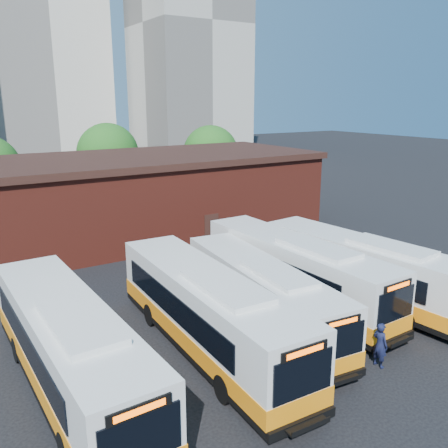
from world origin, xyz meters
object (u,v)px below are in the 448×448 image
bus_farwest (70,352)px  bus_east (363,272)px  bus_west (207,315)px  transit_worker (380,345)px  bus_midwest (261,297)px  bus_mideast (295,273)px

bus_farwest → bus_east: (15.81, 0.19, -0.04)m
bus_west → transit_worker: 7.31m
bus_west → bus_farwest: bearing=-178.2°
bus_farwest → transit_worker: (11.23, -4.94, -0.68)m
bus_midwest → bus_farwest: bearing=-170.9°
bus_midwest → bus_east: (6.59, -0.39, 0.11)m
bus_midwest → bus_east: bus_east is taller
bus_mideast → bus_east: (3.29, -1.76, -0.03)m
bus_farwest → bus_west: (5.89, -0.00, 0.02)m
bus_west → bus_midwest: size_ratio=1.10×
bus_farwest → bus_midwest: bus_farwest is taller
bus_west → bus_east: bus_west is taller
bus_midwest → bus_east: bearing=2.2°
transit_worker → bus_west: bearing=46.6°
bus_farwest → bus_mideast: (12.52, 1.95, -0.01)m
bus_mideast → transit_worker: 7.04m
bus_west → bus_east: bearing=2.9°
bus_west → bus_east: (9.92, 0.19, -0.05)m
bus_west → bus_midwest: (3.34, 0.58, -0.17)m
bus_east → transit_worker: size_ratio=6.84×
bus_west → bus_midwest: bus_west is taller
bus_mideast → bus_west: bearing=-165.4°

